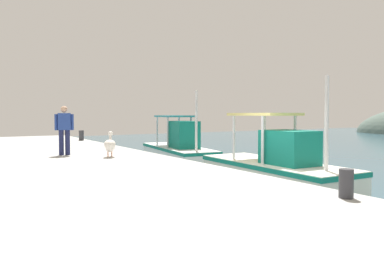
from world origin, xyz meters
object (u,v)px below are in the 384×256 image
object	(u,v)px
fisherman_standing	(64,128)
fishing_boat_nearest	(179,149)
fishing_boat_second	(276,169)
mooring_bollard_nearest	(81,135)
mooring_bollard_second	(346,184)
pelican	(110,145)

from	to	relation	value
fisherman_standing	fishing_boat_nearest	bearing A→B (deg)	105.65
fishing_boat_second	fisherman_standing	world-z (taller)	fishing_boat_second
fishing_boat_nearest	mooring_bollard_nearest	size ratio (longest dim) A/B	10.80
fishing_boat_nearest	mooring_bollard_second	bearing A→B (deg)	-15.46
fishing_boat_nearest	fisherman_standing	distance (m)	5.62
fishing_boat_nearest	mooring_bollard_second	world-z (taller)	fishing_boat_nearest
fishing_boat_second	pelican	distance (m)	5.26
fishing_boat_second	mooring_bollard_second	xyz separation A→B (m)	(3.84, -2.25, 0.43)
mooring_bollard_nearest	fishing_boat_nearest	bearing A→B (deg)	29.26
fishing_boat_second	mooring_bollard_nearest	xyz separation A→B (m)	(-11.86, -2.25, 0.46)
fishing_boat_nearest	mooring_bollard_nearest	xyz separation A→B (m)	(-5.19, -2.91, 0.45)
fishing_boat_second	mooring_bollard_nearest	bearing A→B (deg)	-169.27
fishing_boat_nearest	pelican	world-z (taller)	fishing_boat_nearest
fisherman_standing	mooring_bollard_second	xyz separation A→B (m)	(9.03, 2.40, -0.67)
pelican	mooring_bollard_second	size ratio (longest dim) A/B	1.99
fishing_boat_nearest	mooring_bollard_second	distance (m)	10.92
fishing_boat_second	mooring_bollard_second	bearing A→B (deg)	-30.34
pelican	fishing_boat_second	bearing A→B (deg)	42.58
pelican	mooring_bollard_second	xyz separation A→B (m)	(7.69, 1.29, -0.16)
fishing_boat_nearest	fisherman_standing	xyz separation A→B (m)	(1.49, -5.31, 1.10)
fishing_boat_nearest	pelican	bearing A→B (deg)	-56.03
fishing_boat_second	mooring_bollard_second	size ratio (longest dim) A/B	10.68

